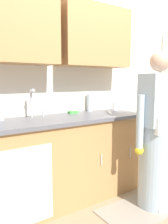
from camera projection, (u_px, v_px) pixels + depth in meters
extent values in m
plane|color=#998466|center=(145.00, 212.00, 2.34)|extent=(9.00, 9.00, 0.00)
cube|color=silver|center=(87.00, 79.00, 3.02)|extent=(4.80, 0.10, 2.70)
cube|color=#B27F4C|center=(11.00, 26.00, 2.19)|extent=(0.91, 0.34, 0.70)
cube|color=#B27F4C|center=(94.00, 37.00, 2.74)|extent=(0.91, 0.34, 0.70)
cube|color=#B27F4C|center=(64.00, 160.00, 2.55)|extent=(1.90, 0.60, 0.90)
cube|color=#B7BABF|center=(20.00, 189.00, 1.97)|extent=(0.60, 0.01, 0.72)
cylinder|color=silver|center=(101.00, 160.00, 2.45)|extent=(0.01, 0.01, 0.12)
cylinder|color=silver|center=(130.00, 153.00, 2.68)|extent=(0.01, 0.01, 0.12)
cube|color=#595960|center=(64.00, 119.00, 2.49)|extent=(1.96, 0.66, 0.04)
cube|color=#B7BABF|center=(41.00, 122.00, 2.34)|extent=(0.50, 0.36, 0.03)
cylinder|color=#B7BABF|center=(31.00, 104.00, 2.42)|extent=(0.02, 0.02, 0.30)
sphere|color=#B7BABF|center=(33.00, 91.00, 2.35)|extent=(0.04, 0.04, 0.04)
cylinder|color=#B7BABF|center=(43.00, 112.00, 2.50)|extent=(0.02, 0.02, 0.10)
cube|color=white|center=(155.00, 204.00, 2.44)|extent=(0.20, 0.26, 0.06)
cylinder|color=#A3B7C6|center=(155.00, 166.00, 2.40)|extent=(0.34, 0.34, 0.88)
cube|color=#A3B7C6|center=(158.00, 100.00, 2.30)|extent=(0.38, 0.22, 0.52)
sphere|color=tan|center=(160.00, 61.00, 2.25)|extent=(0.20, 0.20, 0.20)
cube|color=white|center=(167.00, 125.00, 2.24)|extent=(0.32, 0.04, 0.16)
cylinder|color=#A3B7C6|center=(140.00, 123.00, 2.22)|extent=(0.07, 0.07, 0.55)
sphere|color=yellow|center=(139.00, 150.00, 2.26)|extent=(0.09, 0.09, 0.09)
sphere|color=yellow|center=(168.00, 143.00, 2.51)|extent=(0.09, 0.09, 0.09)
cube|color=gray|center=(138.00, 210.00, 2.36)|extent=(0.80, 0.50, 0.01)
cylinder|color=silver|center=(90.00, 103.00, 2.95)|extent=(0.07, 0.07, 0.22)
cylinder|color=silver|center=(0.00, 109.00, 2.24)|extent=(0.06, 0.06, 0.24)
cylinder|color=white|center=(115.00, 106.00, 3.07)|extent=(0.08, 0.08, 0.11)
cube|color=silver|center=(110.00, 113.00, 2.80)|extent=(0.14, 0.22, 0.01)
cube|color=#4CBF4C|center=(73.00, 112.00, 2.76)|extent=(0.11, 0.07, 0.03)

